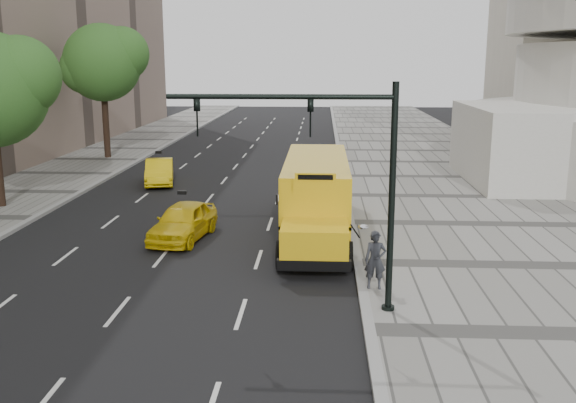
{
  "coord_description": "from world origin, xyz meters",
  "views": [
    {
      "loc": [
        4.71,
        -26.72,
        6.96
      ],
      "look_at": [
        3.5,
        -4.0,
        1.9
      ],
      "focal_mm": 40.0,
      "sensor_mm": 36.0,
      "label": 1
    }
  ],
  "objects_px": {
    "pedestrian": "(375,260)",
    "traffic_signal": "(340,169)",
    "taxi_far": "(159,172)",
    "tree_c": "(104,62)",
    "taxi_near": "(183,221)",
    "school_bus": "(316,190)"
  },
  "relations": [
    {
      "from": "tree_c",
      "to": "taxi_far",
      "type": "xyz_separation_m",
      "value": [
        5.89,
        -8.99,
        -6.06
      ]
    },
    {
      "from": "pedestrian",
      "to": "taxi_far",
      "type": "bearing_deg",
      "value": 125.02
    },
    {
      "from": "school_bus",
      "to": "pedestrian",
      "type": "relative_size",
      "value": 6.48
    },
    {
      "from": "tree_c",
      "to": "school_bus",
      "type": "distance_m",
      "value": 24.56
    },
    {
      "from": "taxi_near",
      "to": "taxi_far",
      "type": "distance_m",
      "value": 11.93
    },
    {
      "from": "taxi_near",
      "to": "taxi_far",
      "type": "xyz_separation_m",
      "value": [
        -3.8,
        11.31,
        -0.03
      ]
    },
    {
      "from": "traffic_signal",
      "to": "tree_c",
      "type": "bearing_deg",
      "value": 119.52
    },
    {
      "from": "taxi_near",
      "to": "taxi_far",
      "type": "bearing_deg",
      "value": 117.4
    },
    {
      "from": "school_bus",
      "to": "taxi_near",
      "type": "relative_size",
      "value": 2.69
    },
    {
      "from": "school_bus",
      "to": "traffic_signal",
      "type": "bearing_deg",
      "value": -85.43
    },
    {
      "from": "taxi_far",
      "to": "taxi_near",
      "type": "bearing_deg",
      "value": -84.15
    },
    {
      "from": "school_bus",
      "to": "pedestrian",
      "type": "bearing_deg",
      "value": -75.08
    },
    {
      "from": "taxi_near",
      "to": "tree_c",
      "type": "bearing_deg",
      "value": 124.36
    },
    {
      "from": "pedestrian",
      "to": "traffic_signal",
      "type": "distance_m",
      "value": 3.67
    },
    {
      "from": "taxi_far",
      "to": "traffic_signal",
      "type": "distance_m",
      "value": 21.2
    },
    {
      "from": "taxi_far",
      "to": "tree_c",
      "type": "bearing_deg",
      "value": 110.54
    },
    {
      "from": "traffic_signal",
      "to": "taxi_near",
      "type": "bearing_deg",
      "value": 129.16
    },
    {
      "from": "tree_c",
      "to": "traffic_signal",
      "type": "distance_m",
      "value": 31.76
    },
    {
      "from": "tree_c",
      "to": "taxi_far",
      "type": "height_order",
      "value": "tree_c"
    },
    {
      "from": "school_bus",
      "to": "taxi_far",
      "type": "height_order",
      "value": "school_bus"
    },
    {
      "from": "tree_c",
      "to": "traffic_signal",
      "type": "relative_size",
      "value": 1.47
    },
    {
      "from": "pedestrian",
      "to": "traffic_signal",
      "type": "bearing_deg",
      "value": -122.52
    }
  ]
}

